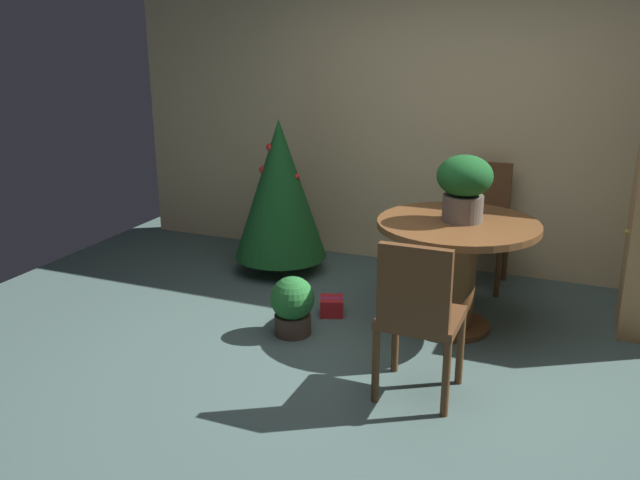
{
  "coord_description": "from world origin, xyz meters",
  "views": [
    {
      "loc": [
        1.11,
        -3.46,
        2.01
      ],
      "look_at": [
        -0.52,
        0.49,
        0.66
      ],
      "focal_mm": 38.09,
      "sensor_mm": 36.0,
      "label": 1
    }
  ],
  "objects": [
    {
      "name": "round_dining_table",
      "position": [
        0.3,
        0.9,
        0.52
      ],
      "size": [
        1.08,
        1.08,
        0.77
      ],
      "color": "brown",
      "rests_on": "ground_plane"
    },
    {
      "name": "flower_vase",
      "position": [
        0.32,
        0.93,
        1.03
      ],
      "size": [
        0.37,
        0.37,
        0.44
      ],
      "color": "#665B51",
      "rests_on": "round_dining_table"
    },
    {
      "name": "ground_plane",
      "position": [
        0.0,
        0.0,
        0.0
      ],
      "size": [
        6.6,
        6.6,
        0.0
      ],
      "primitive_type": "plane",
      "color": "#4C6660"
    },
    {
      "name": "holiday_tree",
      "position": [
        -1.3,
        1.5,
        0.72
      ],
      "size": [
        0.78,
        0.78,
        1.3
      ],
      "color": "brown",
      "rests_on": "ground_plane"
    },
    {
      "name": "wooden_chair_far",
      "position": [
        0.3,
        1.89,
        0.56
      ],
      "size": [
        0.44,
        0.44,
        0.98
      ],
      "color": "brown",
      "rests_on": "ground_plane"
    },
    {
      "name": "gift_box_red",
      "position": [
        -0.56,
        0.8,
        0.06
      ],
      "size": [
        0.22,
        0.23,
        0.13
      ],
      "color": "red",
      "rests_on": "ground_plane"
    },
    {
      "name": "back_wall_panel",
      "position": [
        0.0,
        2.2,
        1.3
      ],
      "size": [
        6.0,
        0.1,
        2.6
      ],
      "primitive_type": "cube",
      "color": "beige",
      "rests_on": "ground_plane"
    },
    {
      "name": "wooden_chair_near",
      "position": [
        0.3,
        -0.11,
        0.53
      ],
      "size": [
        0.44,
        0.42,
        0.94
      ],
      "color": "brown",
      "rests_on": "ground_plane"
    },
    {
      "name": "potted_plant",
      "position": [
        -0.69,
        0.39,
        0.21
      ],
      "size": [
        0.3,
        0.3,
        0.41
      ],
      "color": "#4C382D",
      "rests_on": "ground_plane"
    }
  ]
}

